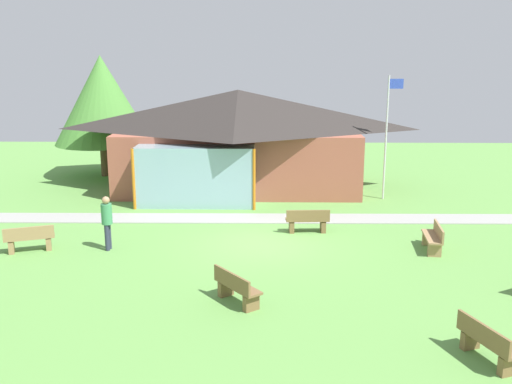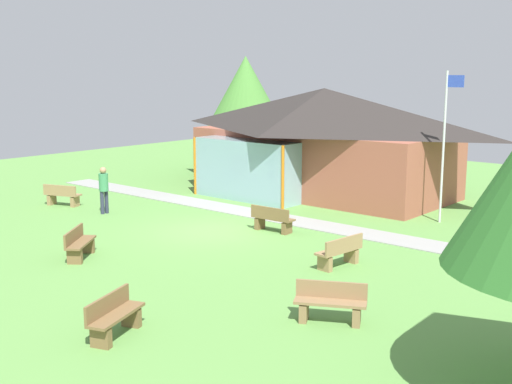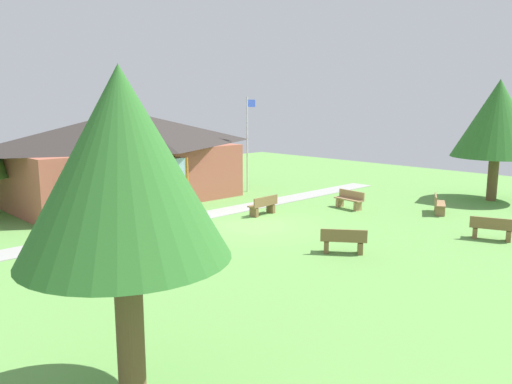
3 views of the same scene
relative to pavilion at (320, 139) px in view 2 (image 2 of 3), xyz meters
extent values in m
plane|color=#609947|center=(1.19, -7.82, -2.34)|extent=(44.00, 44.00, 0.00)
cube|color=#A35642|center=(0.08, 0.15, -0.97)|extent=(10.60, 5.17, 2.72)
pyramid|color=#2D2826|center=(0.08, 0.15, 1.27)|extent=(11.60, 6.17, 1.77)
cube|color=#8CB2BF|center=(-1.51, -3.03, -1.11)|extent=(4.77, 1.20, 2.45)
cylinder|color=orange|center=(-3.90, -3.63, -1.11)|extent=(0.12, 0.12, 2.45)
cylinder|color=orange|center=(0.87, -3.63, -1.11)|extent=(0.12, 0.12, 2.45)
cube|color=#999993|center=(1.19, -4.93, -2.32)|extent=(23.57, 1.51, 0.03)
cylinder|color=silver|center=(6.36, -1.73, 0.27)|extent=(0.08, 0.08, 5.21)
cube|color=blue|center=(6.66, -1.73, 2.52)|extent=(0.60, 0.02, 0.40)
cube|color=brown|center=(0.66, -12.47, -1.89)|extent=(1.27, 1.46, 0.06)
cube|color=brown|center=(0.33, -12.03, -2.14)|extent=(0.41, 0.37, 0.39)
cube|color=brown|center=(1.00, -12.90, -2.14)|extent=(0.41, 0.37, 0.39)
cube|color=brown|center=(0.51, -12.58, -1.68)|extent=(0.97, 1.22, 0.36)
cube|color=brown|center=(5.87, -15.20, -1.89)|extent=(0.94, 1.56, 0.06)
cube|color=brown|center=(5.68, -14.68, -2.14)|extent=(0.43, 0.29, 0.39)
cube|color=brown|center=(6.07, -15.71, -2.14)|extent=(0.43, 0.29, 0.39)
cube|color=brown|center=(5.70, -15.26, -1.68)|extent=(0.58, 1.43, 0.36)
cube|color=#9E7A51|center=(6.59, -8.42, -1.89)|extent=(0.60, 1.54, 0.06)
cube|color=#9E7A51|center=(6.53, -8.96, -2.14)|extent=(0.41, 0.20, 0.39)
cube|color=#9E7A51|center=(6.65, -7.87, -2.14)|extent=(0.41, 0.20, 0.39)
cube|color=#9E7A51|center=(6.78, -8.44, -1.68)|extent=(0.22, 1.50, 0.36)
cube|color=olive|center=(8.66, -11.85, -1.89)|extent=(1.53, 1.10, 0.06)
cube|color=olive|center=(9.15, -11.59, -2.14)|extent=(0.33, 0.43, 0.39)
cube|color=olive|center=(8.18, -12.11, -2.14)|extent=(0.33, 0.43, 0.39)
cube|color=olive|center=(8.57, -11.69, -1.68)|extent=(1.35, 0.76, 0.36)
cube|color=brown|center=(2.79, -6.54, -1.89)|extent=(1.52, 0.52, 0.06)
cube|color=brown|center=(2.24, -6.57, -2.14)|extent=(0.18, 0.41, 0.39)
cube|color=brown|center=(3.34, -6.51, -2.14)|extent=(0.18, 0.41, 0.39)
cube|color=brown|center=(2.80, -6.73, -1.68)|extent=(1.50, 0.14, 0.36)
cube|color=#9E7A51|center=(-6.08, -8.70, -1.89)|extent=(1.56, 0.92, 0.06)
cube|color=#9E7A51|center=(-6.60, -8.88, -2.14)|extent=(0.29, 0.43, 0.39)
cube|color=#9E7A51|center=(-5.56, -8.51, -2.14)|extent=(0.29, 0.43, 0.39)
cube|color=#9E7A51|center=(-6.02, -8.87, -1.68)|extent=(1.43, 0.57, 0.36)
cylinder|color=#2D3347|center=(-3.64, -8.42, -1.91)|extent=(0.14, 0.14, 0.85)
cylinder|color=#2D3347|center=(-3.66, -8.60, -1.91)|extent=(0.14, 0.14, 0.85)
cylinder|color=#3F8C59|center=(-3.65, -8.51, -1.16)|extent=(0.34, 0.34, 0.65)
sphere|color=tan|center=(-3.65, -8.51, -0.72)|extent=(0.24, 0.24, 0.24)
cylinder|color=brown|center=(-6.79, 2.88, -1.51)|extent=(0.52, 0.52, 1.66)
cone|color=#4C8C38|center=(-6.79, 2.88, 1.49)|extent=(4.81, 4.81, 4.33)
camera|label=1|loc=(1.36, -25.93, 3.77)|focal=40.73mm
camera|label=2|loc=(15.80, -22.50, 2.82)|focal=45.22mm
camera|label=3|loc=(-12.44, -21.94, 2.52)|focal=35.22mm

